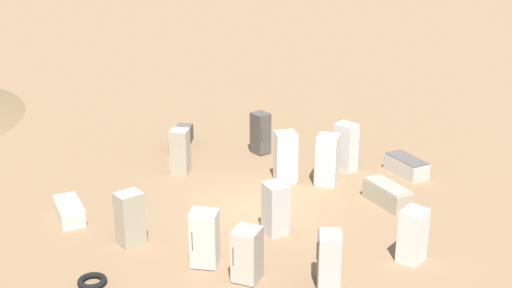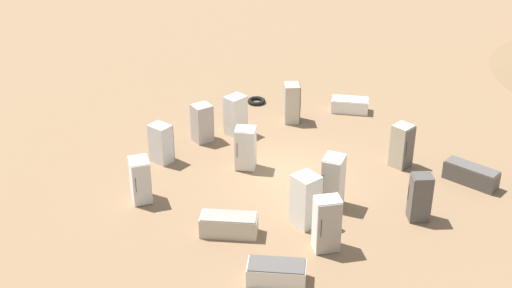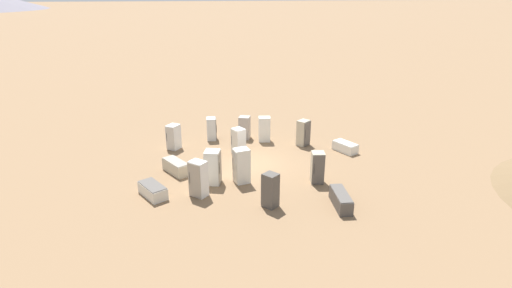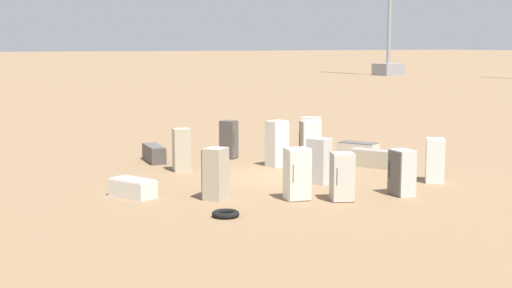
% 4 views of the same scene
% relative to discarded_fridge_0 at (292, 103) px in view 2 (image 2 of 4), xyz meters
% --- Properties ---
extents(ground_plane, '(1000.00, 1000.00, 0.00)m').
position_rel_discarded_fridge_0_xyz_m(ground_plane, '(2.21, -3.90, -0.84)').
color(ground_plane, '#846647').
extents(discarded_fridge_0, '(0.94, 0.96, 1.68)m').
position_rel_discarded_fridge_0_xyz_m(discarded_fridge_0, '(0.00, 0.00, 0.00)').
color(discarded_fridge_0, '#B2A88E').
rests_on(discarded_fridge_0, ground_plane).
extents(discarded_fridge_1, '(0.83, 0.72, 1.52)m').
position_rel_discarded_fridge_0_xyz_m(discarded_fridge_1, '(-2.49, -5.65, -0.08)').
color(discarded_fridge_1, silver).
rests_on(discarded_fridge_1, ground_plane).
extents(discarded_fridge_2, '(0.93, 0.93, 1.55)m').
position_rel_discarded_fridge_0_xyz_m(discarded_fridge_2, '(-2.19, -3.43, -0.06)').
color(discarded_fridge_2, '#A89E93').
rests_on(discarded_fridge_2, ground_plane).
extents(discarded_fridge_3, '(0.98, 0.98, 1.82)m').
position_rel_discarded_fridge_0_xyz_m(discarded_fridge_3, '(4.17, -6.50, 0.07)').
color(discarded_fridge_3, silver).
rests_on(discarded_fridge_3, ground_plane).
extents(discarded_fridge_4, '(0.80, 0.78, 1.69)m').
position_rel_discarded_fridge_0_xyz_m(discarded_fridge_4, '(5.38, -1.20, 0.00)').
color(discarded_fridge_4, '#B2A88E').
rests_on(discarded_fridge_4, ground_plane).
extents(discarded_fridge_5, '(1.88, 1.46, 0.62)m').
position_rel_discarded_fridge_0_xyz_m(discarded_fridge_5, '(4.87, -9.59, -0.53)').
color(discarded_fridge_5, beige).
rests_on(discarded_fridge_5, ground_plane).
extents(discarded_fridge_6, '(1.97, 1.46, 0.71)m').
position_rel_discarded_fridge_0_xyz_m(discarded_fridge_6, '(2.37, -8.33, -0.49)').
color(discarded_fridge_6, '#B2A88E').
rests_on(discarded_fridge_6, ground_plane).
extents(discarded_fridge_7, '(0.87, 0.85, 1.67)m').
position_rel_discarded_fridge_0_xyz_m(discarded_fridge_7, '(7.22, -4.28, -0.01)').
color(discarded_fridge_7, '#4C4742').
rests_on(discarded_fridge_7, ground_plane).
extents(discarded_fridge_8, '(2.02, 0.91, 0.71)m').
position_rel_discarded_fridge_0_xyz_m(discarded_fridge_8, '(8.01, -1.09, -0.49)').
color(discarded_fridge_8, '#4C4742').
rests_on(discarded_fridge_8, ground_plane).
extents(discarded_fridge_9, '(0.81, 0.88, 1.68)m').
position_rel_discarded_fridge_0_xyz_m(discarded_fridge_9, '(-1.36, -2.26, -0.00)').
color(discarded_fridge_9, silver).
rests_on(discarded_fridge_9, ground_plane).
extents(discarded_fridge_10, '(1.01, 0.99, 1.60)m').
position_rel_discarded_fridge_0_xyz_m(discarded_fridge_10, '(-1.34, -8.23, -0.04)').
color(discarded_fridge_10, white).
rests_on(discarded_fridge_10, ground_plane).
extents(discarded_fridge_11, '(0.77, 0.87, 1.88)m').
position_rel_discarded_fridge_0_xyz_m(discarded_fridge_11, '(4.41, -5.04, 0.10)').
color(discarded_fridge_11, silver).
rests_on(discarded_fridge_11, ground_plane).
extents(discarded_fridge_12, '(0.98, 0.98, 1.82)m').
position_rel_discarded_fridge_0_xyz_m(discarded_fridge_12, '(5.37, -7.39, 0.07)').
color(discarded_fridge_12, white).
rests_on(discarded_fridge_12, ground_plane).
extents(discarded_fridge_13, '(0.92, 0.88, 1.65)m').
position_rel_discarded_fridge_0_xyz_m(discarded_fridge_13, '(0.50, -4.41, -0.02)').
color(discarded_fridge_13, silver).
rests_on(discarded_fridge_13, ground_plane).
extents(discarded_fridge_14, '(1.75, 1.29, 0.60)m').
position_rel_discarded_fridge_0_xyz_m(discarded_fridge_14, '(1.69, 2.18, -0.54)').
color(discarded_fridge_14, silver).
rests_on(discarded_fridge_14, ground_plane).
extents(scrap_tire, '(0.80, 0.80, 0.17)m').
position_rel_discarded_fridge_0_xyz_m(scrap_tire, '(-2.25, 0.80, -0.75)').
color(scrap_tire, black).
rests_on(scrap_tire, ground_plane).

